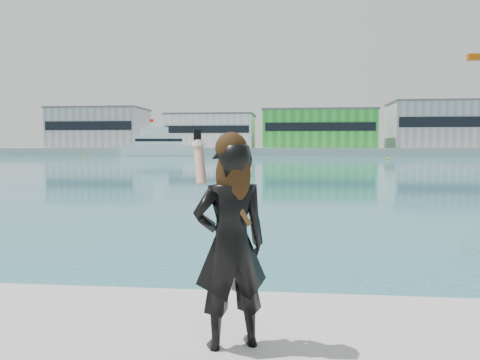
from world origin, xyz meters
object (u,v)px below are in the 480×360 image
Objects in this scene: buoy_near at (388,160)px; buoy_far at (85,158)px; woman at (231,238)px; motor_yacht at (162,145)px.

buoy_near and buoy_far have the same top height.
buoy_near is at bearing -125.98° from woman.
motor_yacht is at bearing 150.77° from buoy_near.
motor_yacht reaches higher than buoy_near.
buoy_far is 101.83m from woman.
buoy_far is at bearing -88.68° from woman.
motor_yacht is 12.24× the size of woman.
woman is (-18.26, -83.48, 1.67)m from buoy_near.
buoy_far is (-11.53, -18.96, -2.66)m from motor_yacht.
motor_yacht is 115.63m from woman.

